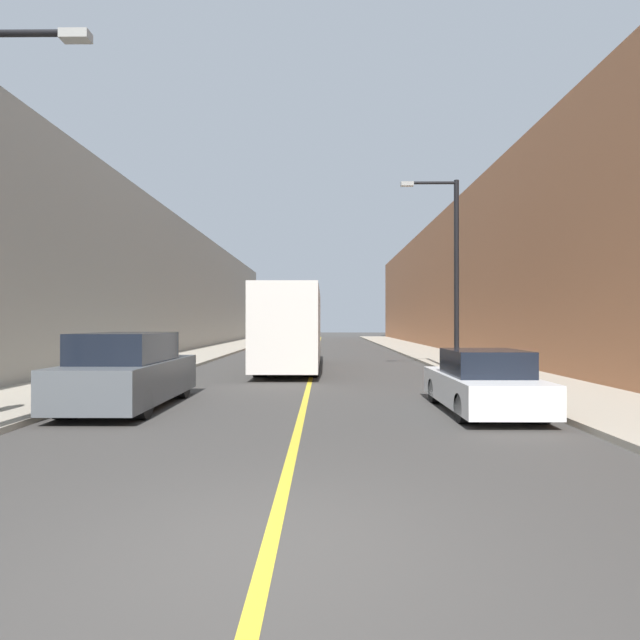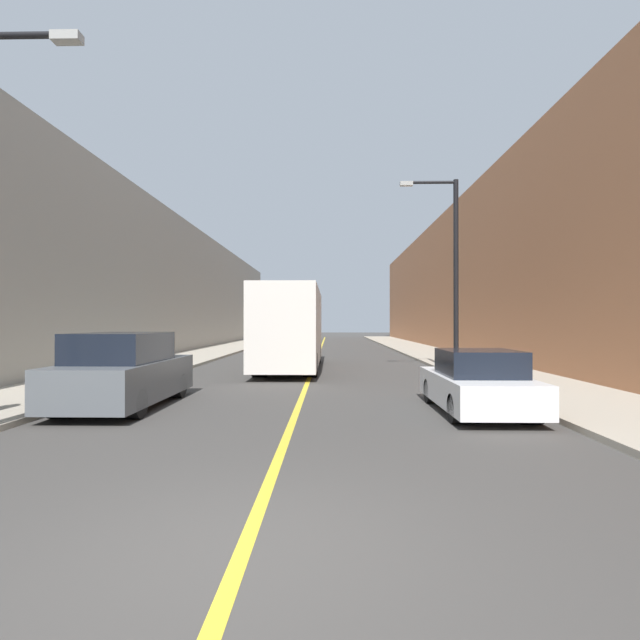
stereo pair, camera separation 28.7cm
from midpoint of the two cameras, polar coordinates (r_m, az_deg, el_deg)
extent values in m
plane|color=#3F3D3A|center=(5.03, -7.00, -24.70)|extent=(200.00, 200.00, 0.00)
cube|color=#A89E8C|center=(35.49, -11.79, -3.54)|extent=(3.69, 72.00, 0.13)
cube|color=#A89E8C|center=(35.23, 12.14, -3.56)|extent=(3.69, 72.00, 0.13)
cube|color=gray|center=(36.58, -17.67, 3.63)|extent=(4.00, 72.00, 9.15)
cube|color=#B2724C|center=(36.22, 18.13, 4.53)|extent=(4.00, 72.00, 10.23)
cube|color=gold|center=(34.60, 0.13, -3.73)|extent=(0.16, 72.00, 0.01)
cube|color=silver|center=(22.24, -2.92, -0.74)|extent=(2.49, 10.22, 3.25)
cube|color=black|center=(17.18, -4.14, 1.03)|extent=(2.12, 0.04, 1.46)
cylinder|color=black|center=(19.26, -6.50, -5.09)|extent=(0.55, 0.93, 0.93)
cylinder|color=black|center=(19.09, -0.69, -5.13)|extent=(0.55, 0.93, 0.93)
cylinder|color=black|center=(25.53, -4.59, -3.91)|extent=(0.55, 0.93, 0.93)
cylinder|color=black|center=(25.41, -0.22, -3.93)|extent=(0.55, 0.93, 0.93)
cube|color=#51565B|center=(13.19, -20.79, -6.40)|extent=(2.00, 4.84, 0.93)
cube|color=black|center=(12.91, -21.19, -2.92)|extent=(1.76, 2.66, 0.70)
cube|color=black|center=(11.01, -25.49, -6.76)|extent=(1.70, 0.04, 0.42)
cylinder|color=black|center=(12.21, -26.90, -8.44)|extent=(0.44, 0.68, 0.68)
cylinder|color=black|center=(11.57, -19.99, -8.92)|extent=(0.44, 0.68, 0.68)
cylinder|color=black|center=(14.91, -21.41, -6.97)|extent=(0.44, 0.68, 0.68)
cylinder|color=black|center=(14.38, -15.62, -7.22)|extent=(0.44, 0.68, 0.68)
cube|color=silver|center=(12.23, 18.12, -7.56)|extent=(1.85, 4.24, 0.68)
cube|color=black|center=(11.96, 18.41, -4.67)|extent=(1.63, 1.91, 0.58)
cube|color=black|center=(10.25, 21.56, -8.29)|extent=(1.57, 0.04, 0.31)
cylinder|color=black|center=(10.81, 16.46, -9.69)|extent=(0.41, 0.62, 0.62)
cylinder|color=black|center=(11.27, 23.66, -9.29)|extent=(0.41, 0.62, 0.62)
cylinder|color=black|center=(13.34, 13.46, -7.90)|extent=(0.41, 0.62, 0.62)
cylinder|color=black|center=(13.72, 19.43, -7.68)|extent=(0.41, 0.62, 0.62)
cylinder|color=black|center=(11.34, -31.10, 26.07)|extent=(1.96, 0.12, 0.12)
cube|color=#999993|center=(10.88, -26.19, 26.97)|extent=(0.50, 0.24, 0.16)
cylinder|color=black|center=(20.58, 15.67, 4.91)|extent=(0.20, 0.20, 7.62)
cylinder|color=black|center=(21.02, 12.97, 15.08)|extent=(1.96, 0.12, 0.12)
cube|color=#999993|center=(20.84, 10.24, 15.07)|extent=(0.50, 0.24, 0.16)
camera|label=1|loc=(0.14, -89.64, 0.00)|focal=28.00mm
camera|label=2|loc=(0.14, 90.36, 0.00)|focal=28.00mm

